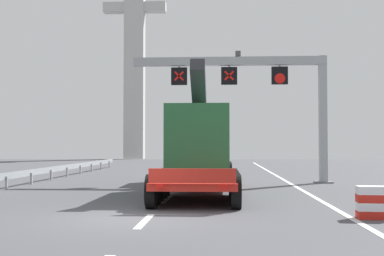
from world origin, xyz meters
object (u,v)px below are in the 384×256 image
bridge_pylon_distant (135,34)px  heavy_haul_truck_red (202,146)px  crash_barrier_striped (376,203)px  overhead_lane_gantry (257,82)px

bridge_pylon_distant → heavy_haul_truck_red: bearing=-76.6°
bridge_pylon_distant → crash_barrier_striped: bearing=-73.8°
overhead_lane_gantry → heavy_haul_truck_red: 5.92m
overhead_lane_gantry → crash_barrier_striped: 14.24m
overhead_lane_gantry → crash_barrier_striped: overhead_lane_gantry is taller
overhead_lane_gantry → bridge_pylon_distant: bearing=107.9°
overhead_lane_gantry → heavy_haul_truck_red: (-2.85, -3.90, -3.43)m
heavy_haul_truck_red → bridge_pylon_distant: bearing=103.4°
heavy_haul_truck_red → bridge_pylon_distant: size_ratio=0.40×
overhead_lane_gantry → bridge_pylon_distant: 48.29m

